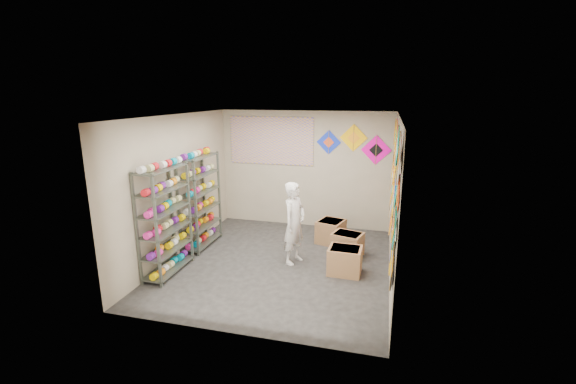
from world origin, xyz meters
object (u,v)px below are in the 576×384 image
(shopkeeper, at_px, (294,223))
(carton_a, at_px, (345,261))
(shelf_rack_front, at_px, (165,221))
(carton_b, at_px, (347,244))
(shelf_rack_back, at_px, (200,201))
(carton_c, at_px, (331,231))

(shopkeeper, relative_size, carton_a, 2.71)
(shelf_rack_front, bearing_deg, carton_a, 13.76)
(shopkeeper, relative_size, carton_b, 2.75)
(shelf_rack_back, relative_size, shopkeeper, 1.24)
(shelf_rack_back, bearing_deg, carton_a, -10.57)
(shelf_rack_front, relative_size, shelf_rack_back, 1.00)
(carton_b, height_order, carton_c, carton_c)
(shelf_rack_front, distance_m, carton_a, 3.18)
(shopkeeper, relative_size, carton_c, 2.79)
(carton_a, height_order, carton_c, carton_c)
(shopkeeper, distance_m, carton_a, 1.13)
(shopkeeper, distance_m, carton_c, 1.37)
(shopkeeper, bearing_deg, carton_a, -83.74)
(shelf_rack_front, bearing_deg, shelf_rack_back, 90.00)
(carton_a, relative_size, carton_b, 1.02)
(shelf_rack_front, distance_m, shelf_rack_back, 1.30)
(shelf_rack_front, xyz_separation_m, carton_c, (2.56, 2.13, -0.71))
(shelf_rack_back, distance_m, carton_b, 3.07)
(carton_a, bearing_deg, shelf_rack_back, 171.22)
(carton_b, bearing_deg, shelf_rack_back, -160.50)
(carton_b, distance_m, carton_c, 0.74)
(carton_c, bearing_deg, carton_b, -40.43)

